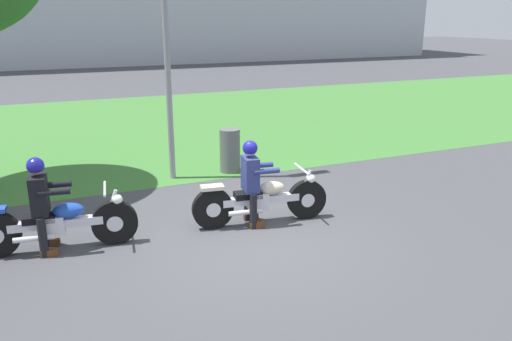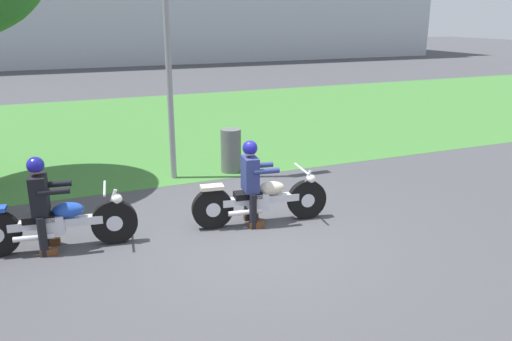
# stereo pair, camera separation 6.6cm
# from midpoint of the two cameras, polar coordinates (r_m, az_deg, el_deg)

# --- Properties ---
(ground) EXTENTS (120.00, 120.00, 0.00)m
(ground) POSITION_cam_midpoint_polar(r_m,az_deg,el_deg) (7.88, -0.76, -7.73)
(ground) COLOR #424247
(grass_verge) EXTENTS (60.00, 12.00, 0.01)m
(grass_verge) POSITION_cam_midpoint_polar(r_m,az_deg,el_deg) (16.18, -13.29, 4.79)
(grass_verge) COLOR #3D7533
(grass_verge) RESTS_ON ground
(motorcycle_lead) EXTENTS (2.26, 0.66, 0.89)m
(motorcycle_lead) POSITION_cam_midpoint_polar(r_m,az_deg,el_deg) (8.33, 0.37, -3.32)
(motorcycle_lead) COLOR black
(motorcycle_lead) RESTS_ON ground
(rider_lead) EXTENTS (0.59, 0.51, 1.41)m
(rider_lead) POSITION_cam_midpoint_polar(r_m,az_deg,el_deg) (8.15, -0.76, -0.63)
(rider_lead) COLOR black
(rider_lead) RESTS_ON ground
(motorcycle_follow) EXTENTS (2.29, 0.66, 0.90)m
(motorcycle_follow) POSITION_cam_midpoint_polar(r_m,az_deg,el_deg) (7.94, -21.59, -5.60)
(motorcycle_follow) COLOR black
(motorcycle_follow) RESTS_ON ground
(rider_follow) EXTENTS (0.59, 0.51, 1.42)m
(rider_follow) POSITION_cam_midpoint_polar(r_m,az_deg,el_deg) (7.82, -23.15, -2.80)
(rider_follow) COLOR black
(rider_follow) RESTS_ON ground
(trash_can) EXTENTS (0.44, 0.44, 0.95)m
(trash_can) POSITION_cam_midpoint_polar(r_m,az_deg,el_deg) (11.10, -3.11, 2.24)
(trash_can) COLOR #595E5B
(trash_can) RESTS_ON ground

